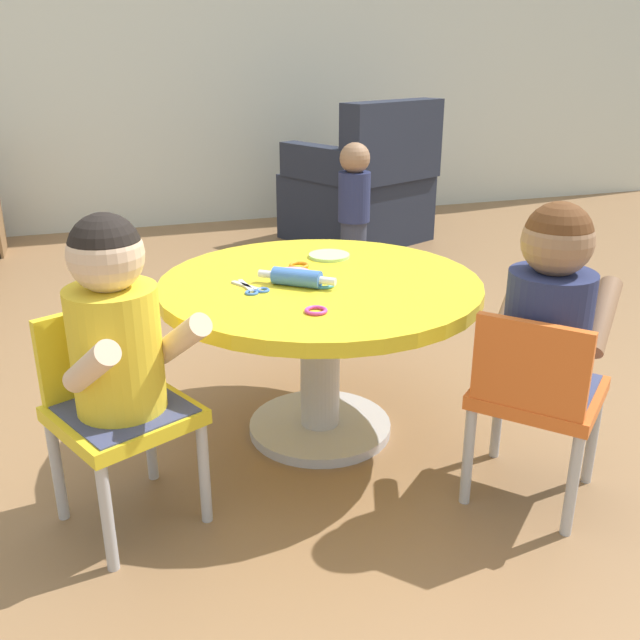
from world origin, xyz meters
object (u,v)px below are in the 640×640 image
at_px(child_chair_left, 117,407).
at_px(seated_child_left, 115,325).
at_px(seated_child_right, 550,306).
at_px(craft_scissors, 252,289).
at_px(armchair_dark, 362,191).
at_px(craft_table, 320,316).
at_px(child_chair_right, 535,395).
at_px(toddler_standing, 354,202).
at_px(rolling_pin, 297,278).

bearing_deg(child_chair_left, seated_child_left, -65.14).
bearing_deg(seated_child_right, child_chair_left, 166.88).
bearing_deg(seated_child_right, seated_child_left, 168.62).
bearing_deg(seated_child_right, craft_scissors, 144.51).
xyz_separation_m(child_chair_left, armchair_dark, (1.59, 2.39, 0.00)).
distance_m(craft_table, seated_child_right, 0.66).
relative_size(child_chair_right, seated_child_right, 1.05).
height_order(craft_table, seated_child_right, seated_child_right).
distance_m(toddler_standing, rolling_pin, 1.84).
xyz_separation_m(child_chair_left, toddler_standing, (1.33, 1.85, 0.05)).
height_order(child_chair_right, toddler_standing, toddler_standing).
distance_m(child_chair_right, rolling_pin, 0.71).
relative_size(seated_child_right, armchair_dark, 0.54).
distance_m(child_chair_right, toddler_standing, 2.15).
relative_size(craft_table, child_chair_right, 1.74).
bearing_deg(seated_child_left, seated_child_right, -11.38).
xyz_separation_m(child_chair_left, craft_scissors, (0.39, 0.21, 0.19)).
relative_size(seated_child_left, child_chair_right, 0.95).
bearing_deg(toddler_standing, child_chair_left, -125.67).
height_order(craft_table, toddler_standing, toddler_standing).
relative_size(child_chair_right, toddler_standing, 0.80).
height_order(craft_table, craft_scissors, craft_scissors).
distance_m(seated_child_left, rolling_pin, 0.56).
relative_size(armchair_dark, toddler_standing, 1.40).
height_order(seated_child_left, seated_child_right, same).
relative_size(craft_table, toddler_standing, 1.39).
bearing_deg(child_chair_right, armchair_dark, 77.54).
height_order(seated_child_left, armchair_dark, armchair_dark).
height_order(toddler_standing, craft_scissors, toddler_standing).
bearing_deg(craft_table, craft_scissors, -172.84).
xyz_separation_m(craft_table, child_chair_left, (-0.60, -0.24, -0.08)).
relative_size(seated_child_left, seated_child_right, 1.00).
height_order(child_chair_right, craft_scissors, child_chair_right).
bearing_deg(toddler_standing, craft_scissors, -119.72).
bearing_deg(craft_scissors, craft_table, 7.16).
relative_size(toddler_standing, rolling_pin, 3.46).
height_order(child_chair_right, rolling_pin, rolling_pin).
bearing_deg(rolling_pin, armchair_dark, 63.92).
bearing_deg(seated_child_left, rolling_pin, 25.88).
bearing_deg(armchair_dark, rolling_pin, -116.08).
xyz_separation_m(child_chair_left, seated_child_left, (0.02, -0.04, 0.23)).
distance_m(child_chair_left, child_chair_right, 1.04).
height_order(child_chair_right, armchair_dark, armchair_dark).
relative_size(craft_table, seated_child_right, 1.83).
height_order(craft_table, child_chair_right, child_chair_right).
bearing_deg(child_chair_right, craft_table, 128.38).
bearing_deg(toddler_standing, craft_table, -114.32).
distance_m(seated_child_right, toddler_standing, 2.12).
xyz_separation_m(seated_child_left, rolling_pin, (0.50, 0.24, -0.01)).
bearing_deg(craft_scissors, seated_child_right, -35.49).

